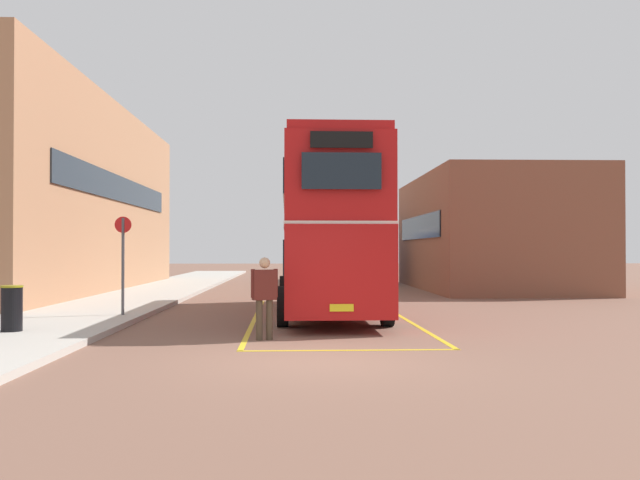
{
  "coord_description": "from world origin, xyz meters",
  "views": [
    {
      "loc": [
        -0.39,
        -11.99,
        1.89
      ],
      "look_at": [
        0.37,
        10.64,
        2.2
      ],
      "focal_mm": 39.49,
      "sensor_mm": 36.0,
      "label": 1
    }
  ],
  "objects_px": {
    "double_decker_bus": "(327,228)",
    "bus_stop_sign": "(123,256)",
    "pedestrian_boarding": "(264,292)",
    "single_deck_bus": "(338,254)",
    "litter_bin": "(12,308)"
  },
  "relations": [
    {
      "from": "bus_stop_sign",
      "to": "double_decker_bus",
      "type": "bearing_deg",
      "value": 14.97
    },
    {
      "from": "pedestrian_boarding",
      "to": "litter_bin",
      "type": "relative_size",
      "value": 1.76
    },
    {
      "from": "pedestrian_boarding",
      "to": "bus_stop_sign",
      "type": "distance_m",
      "value": 5.91
    },
    {
      "from": "double_decker_bus",
      "to": "litter_bin",
      "type": "xyz_separation_m",
      "value": [
        -7.01,
        -5.23,
        -1.88
      ]
    },
    {
      "from": "pedestrian_boarding",
      "to": "bus_stop_sign",
      "type": "height_order",
      "value": "bus_stop_sign"
    },
    {
      "from": "double_decker_bus",
      "to": "bus_stop_sign",
      "type": "relative_size",
      "value": 4.05
    },
    {
      "from": "pedestrian_boarding",
      "to": "single_deck_bus",
      "type": "bearing_deg",
      "value": 83.17
    },
    {
      "from": "double_decker_bus",
      "to": "single_deck_bus",
      "type": "relative_size",
      "value": 1.12
    },
    {
      "from": "double_decker_bus",
      "to": "pedestrian_boarding",
      "type": "bearing_deg",
      "value": -105.23
    },
    {
      "from": "pedestrian_boarding",
      "to": "bus_stop_sign",
      "type": "bearing_deg",
      "value": 132.85
    },
    {
      "from": "single_deck_bus",
      "to": "litter_bin",
      "type": "bearing_deg",
      "value": -108.68
    },
    {
      "from": "pedestrian_boarding",
      "to": "litter_bin",
      "type": "distance_m",
      "value": 5.47
    },
    {
      "from": "bus_stop_sign",
      "to": "pedestrian_boarding",
      "type": "bearing_deg",
      "value": -47.15
    },
    {
      "from": "bus_stop_sign",
      "to": "single_deck_bus",
      "type": "bearing_deg",
      "value": 71.76
    },
    {
      "from": "single_deck_bus",
      "to": "bus_stop_sign",
      "type": "xyz_separation_m",
      "value": [
        -7.07,
        -21.45,
        0.09
      ]
    }
  ]
}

